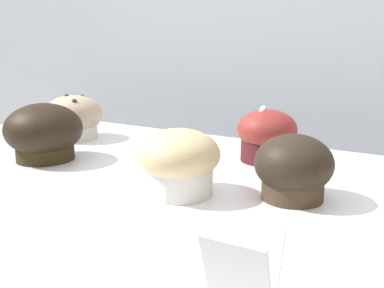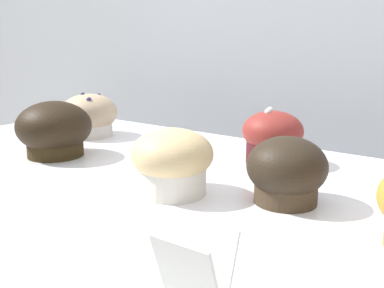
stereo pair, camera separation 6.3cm
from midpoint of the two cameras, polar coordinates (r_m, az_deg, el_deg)
name	(u,v)px [view 1 (the left image)]	position (r m, az deg, el deg)	size (l,w,h in m)	color
wall_back	(278,129)	(1.14, 9.31, 1.86)	(3.20, 0.10, 1.80)	#B2B7BC
muffin_front_center	(73,118)	(0.90, -16.80, 3.19)	(0.11, 0.11, 0.09)	silver
muffin_back_left	(293,169)	(0.55, 9.56, -3.14)	(0.10, 0.10, 0.08)	#413221
muffin_back_right	(44,133)	(0.76, -20.60, 1.29)	(0.12, 0.12, 0.09)	#312511
muffin_front_right	(179,161)	(0.56, -4.96, -2.26)	(0.10, 0.10, 0.08)	white
muffin_back_center	(267,135)	(0.71, 6.97, 1.09)	(0.09, 0.09, 0.09)	#48171B
price_card	(242,269)	(0.33, 0.73, -15.68)	(0.05, 0.04, 0.06)	white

